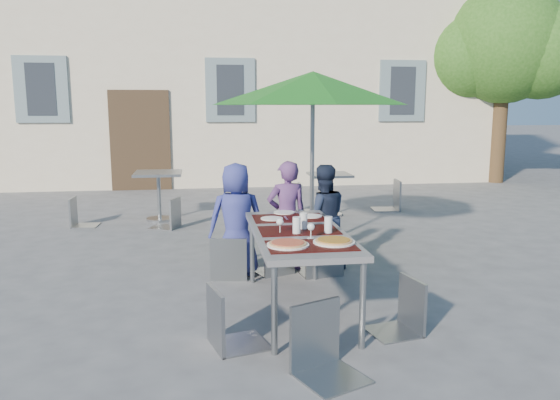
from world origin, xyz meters
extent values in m
plane|color=#4E4E51|center=(0.00, 0.00, 0.00)|extent=(90.00, 90.00, 0.00)
cube|color=beige|center=(0.00, 11.50, 3.50)|extent=(13.00, 8.00, 7.00)
cube|color=#38291B|center=(-2.00, 7.47, 1.10)|extent=(1.30, 0.06, 2.20)
cube|color=slate|center=(-4.00, 7.47, 2.20)|extent=(1.10, 0.06, 1.40)
cube|color=#262B33|center=(-4.00, 7.45, 2.20)|extent=(0.60, 0.04, 1.10)
cube|color=slate|center=(0.00, 7.47, 2.20)|extent=(1.10, 0.06, 1.40)
cube|color=#262B33|center=(0.00, 7.45, 2.20)|extent=(0.60, 0.04, 1.10)
cube|color=slate|center=(4.00, 7.47, 2.20)|extent=(1.10, 0.06, 1.40)
cube|color=#262B33|center=(4.00, 7.45, 2.20)|extent=(0.60, 0.04, 1.10)
cylinder|color=#47331E|center=(6.50, 7.50, 1.40)|extent=(0.36, 0.36, 2.80)
sphere|color=#215115|center=(6.50, 7.50, 3.30)|extent=(2.80, 2.80, 2.80)
sphere|color=#215115|center=(5.70, 7.80, 3.00)|extent=(2.00, 2.00, 2.00)
sphere|color=#215115|center=(7.20, 7.10, 3.10)|extent=(2.20, 2.20, 2.20)
sphere|color=#215115|center=(6.70, 8.10, 3.80)|extent=(1.80, 1.80, 1.80)
cube|color=#46474B|center=(0.16, -0.23, 0.72)|extent=(0.80, 1.85, 0.05)
cylinder|color=gray|center=(-0.18, -1.10, 0.35)|extent=(0.05, 0.05, 0.70)
cylinder|color=gray|center=(0.50, -1.10, 0.35)|extent=(0.05, 0.05, 0.70)
cylinder|color=gray|center=(-0.18, 0.63, 0.35)|extent=(0.05, 0.05, 0.70)
cylinder|color=gray|center=(0.50, 0.63, 0.35)|extent=(0.05, 0.05, 0.70)
cube|color=black|center=(0.16, -0.78, 0.75)|extent=(0.70, 0.42, 0.01)
cube|color=black|center=(0.16, -0.23, 0.75)|extent=(0.70, 0.42, 0.01)
cube|color=black|center=(0.16, 0.32, 0.75)|extent=(0.70, 0.42, 0.01)
cylinder|color=white|center=(-0.03, -0.76, 0.76)|extent=(0.34, 0.34, 0.01)
cylinder|color=tan|center=(-0.03, -0.76, 0.77)|extent=(0.30, 0.30, 0.01)
cylinder|color=#9D290F|center=(-0.03, -0.76, 0.78)|extent=(0.26, 0.26, 0.01)
cylinder|color=white|center=(0.36, -0.73, 0.76)|extent=(0.34, 0.34, 0.01)
cylinder|color=tan|center=(0.36, -0.73, 0.77)|extent=(0.30, 0.30, 0.01)
cylinder|color=#8A3B09|center=(0.36, -0.73, 0.78)|extent=(0.26, 0.26, 0.01)
cylinder|color=silver|center=(0.12, -0.35, 0.82)|extent=(0.07, 0.07, 0.15)
cylinder|color=silver|center=(0.21, -0.19, 0.82)|extent=(0.07, 0.07, 0.15)
cylinder|color=silver|center=(0.40, -0.37, 0.82)|extent=(0.07, 0.07, 0.15)
cylinder|color=silver|center=(-0.02, -0.30, 0.75)|extent=(0.06, 0.06, 0.00)
cylinder|color=silver|center=(-0.02, -0.30, 0.79)|extent=(0.01, 0.01, 0.08)
sphere|color=silver|center=(-0.02, -0.30, 0.85)|extent=(0.06, 0.06, 0.06)
cylinder|color=silver|center=(0.21, -0.54, 0.75)|extent=(0.06, 0.06, 0.00)
cylinder|color=silver|center=(0.21, -0.54, 0.79)|extent=(0.01, 0.01, 0.08)
sphere|color=silver|center=(0.21, -0.54, 0.85)|extent=(0.06, 0.06, 0.06)
cylinder|color=white|center=(-0.02, 0.28, 0.76)|extent=(0.22, 0.22, 0.01)
cube|color=#AEB2B6|center=(0.12, 0.28, 0.76)|extent=(0.02, 0.18, 0.00)
cylinder|color=white|center=(0.39, 0.35, 0.76)|extent=(0.22, 0.22, 0.01)
cube|color=#AEB2B6|center=(0.53, 0.35, 0.76)|extent=(0.02, 0.18, 0.00)
cylinder|color=white|center=(0.15, 0.57, 0.76)|extent=(0.22, 0.22, 0.01)
cube|color=#AEB2B6|center=(0.29, 0.57, 0.76)|extent=(0.02, 0.18, 0.00)
imported|color=navy|center=(-0.32, 0.94, 0.63)|extent=(0.64, 0.44, 1.25)
imported|color=#563368|center=(0.25, 1.01, 0.63)|extent=(0.49, 0.35, 1.25)
imported|color=#1A233A|center=(0.67, 1.04, 0.60)|extent=(0.59, 0.35, 1.20)
cube|color=gray|center=(-0.40, 0.90, 0.42)|extent=(0.45, 0.45, 0.03)
cube|color=gray|center=(-0.43, 0.71, 0.65)|extent=(0.39, 0.09, 0.47)
cylinder|color=gray|center=(-0.21, 1.04, 0.21)|extent=(0.02, 0.02, 0.41)
cylinder|color=gray|center=(-0.54, 1.09, 0.21)|extent=(0.02, 0.02, 0.41)
cylinder|color=gray|center=(-0.26, 0.70, 0.21)|extent=(0.02, 0.02, 0.41)
cylinder|color=gray|center=(-0.59, 0.76, 0.21)|extent=(0.02, 0.02, 0.41)
cube|color=gray|center=(0.07, 0.97, 0.40)|extent=(0.48, 0.48, 0.03)
cube|color=gray|center=(0.14, 0.80, 0.62)|extent=(0.36, 0.16, 0.44)
cylinder|color=gray|center=(0.17, 1.17, 0.19)|extent=(0.02, 0.02, 0.39)
cylinder|color=gray|center=(-0.13, 1.06, 0.19)|extent=(0.02, 0.02, 0.39)
cylinder|color=gray|center=(0.28, 0.88, 0.19)|extent=(0.02, 0.02, 0.39)
cylinder|color=gray|center=(-0.02, 0.76, 0.19)|extent=(0.02, 0.02, 0.39)
cube|color=gray|center=(0.58, 0.88, 0.47)|extent=(0.50, 0.50, 0.03)
cube|color=gray|center=(0.61, 0.67, 0.73)|extent=(0.44, 0.10, 0.52)
cylinder|color=gray|center=(0.74, 1.09, 0.23)|extent=(0.02, 0.02, 0.46)
cylinder|color=gray|center=(0.37, 1.03, 0.23)|extent=(0.02, 0.02, 0.46)
cylinder|color=gray|center=(0.80, 0.72, 0.23)|extent=(0.02, 0.02, 0.46)
cylinder|color=gray|center=(0.42, 0.66, 0.23)|extent=(0.02, 0.02, 0.46)
cube|color=gray|center=(-0.43, -0.89, 0.43)|extent=(0.49, 0.49, 0.03)
cube|color=gray|center=(-0.61, -0.94, 0.67)|extent=(0.13, 0.40, 0.48)
cylinder|color=gray|center=(-0.22, -1.01, 0.21)|extent=(0.02, 0.02, 0.42)
cylinder|color=gray|center=(-0.31, -0.68, 0.21)|extent=(0.02, 0.02, 0.42)
cylinder|color=gray|center=(-0.55, -1.10, 0.21)|extent=(0.02, 0.02, 0.42)
cylinder|color=gray|center=(-0.64, -0.77, 0.21)|extent=(0.02, 0.02, 0.42)
cube|color=gray|center=(0.84, -0.85, 0.40)|extent=(0.45, 0.45, 0.03)
cube|color=gray|center=(1.01, -0.81, 0.63)|extent=(0.10, 0.38, 0.45)
cylinder|color=gray|center=(0.65, -0.72, 0.20)|extent=(0.02, 0.02, 0.40)
cylinder|color=gray|center=(0.71, -1.04, 0.20)|extent=(0.02, 0.02, 0.40)
cylinder|color=gray|center=(0.96, -0.65, 0.20)|extent=(0.02, 0.02, 0.40)
cylinder|color=gray|center=(1.03, -0.97, 0.20)|extent=(0.02, 0.02, 0.40)
cube|color=gray|center=(0.16, -1.53, 0.45)|extent=(0.55, 0.55, 0.03)
cube|color=gray|center=(0.08, -1.35, 0.69)|extent=(0.39, 0.19, 0.50)
cylinder|color=gray|center=(0.06, -1.76, 0.22)|extent=(0.02, 0.02, 0.44)
cylinder|color=gray|center=(0.39, -1.62, 0.22)|extent=(0.02, 0.02, 0.44)
cylinder|color=gray|center=(-0.08, -1.44, 0.22)|extent=(0.02, 0.02, 0.44)
cylinder|color=gray|center=(0.25, -1.29, 0.22)|extent=(0.02, 0.02, 0.44)
cylinder|color=#AEB2B6|center=(0.72, 1.93, 0.05)|extent=(0.50, 0.50, 0.09)
cylinder|color=gray|center=(0.72, 1.93, 1.06)|extent=(0.06, 0.06, 2.12)
cone|color=#166718|center=(0.72, 1.93, 2.07)|extent=(2.53, 2.53, 0.41)
cylinder|color=#AEB2B6|center=(-1.38, 4.03, 0.02)|extent=(0.44, 0.44, 0.04)
cylinder|color=gray|center=(-1.38, 4.03, 0.37)|extent=(0.06, 0.06, 0.75)
cube|color=gray|center=(-1.38, 4.03, 0.78)|extent=(0.75, 0.75, 0.04)
cube|color=gray|center=(-2.50, 3.77, 0.41)|extent=(0.40, 0.40, 0.03)
cube|color=gray|center=(-2.68, 3.78, 0.63)|extent=(0.05, 0.38, 0.45)
cylinder|color=gray|center=(-2.34, 3.60, 0.20)|extent=(0.02, 0.02, 0.40)
cylinder|color=gray|center=(-2.33, 3.92, 0.20)|extent=(0.02, 0.02, 0.40)
cylinder|color=gray|center=(-2.67, 3.62, 0.20)|extent=(0.02, 0.02, 0.40)
cylinder|color=gray|center=(-2.65, 3.94, 0.20)|extent=(0.02, 0.02, 0.40)
cube|color=gray|center=(-1.27, 3.47, 0.42)|extent=(0.50, 0.50, 0.03)
cube|color=gray|center=(-1.10, 3.40, 0.65)|extent=(0.16, 0.37, 0.46)
cylinder|color=gray|center=(-1.37, 3.68, 0.20)|extent=(0.02, 0.02, 0.41)
cylinder|color=gray|center=(-1.48, 3.37, 0.20)|extent=(0.02, 0.02, 0.41)
cylinder|color=gray|center=(-1.05, 3.57, 0.20)|extent=(0.02, 0.02, 0.41)
cylinder|color=gray|center=(-1.17, 3.25, 0.20)|extent=(0.02, 0.02, 0.41)
cylinder|color=#AEB2B6|center=(1.46, 4.01, 0.02)|extent=(0.44, 0.44, 0.04)
cylinder|color=gray|center=(1.46, 4.01, 0.34)|extent=(0.06, 0.06, 0.68)
cube|color=gray|center=(1.46, 4.01, 0.71)|extent=(0.68, 0.68, 0.04)
cube|color=#91969C|center=(1.23, 4.39, 0.46)|extent=(0.45, 0.45, 0.03)
cube|color=#91969C|center=(1.02, 4.41, 0.71)|extent=(0.06, 0.43, 0.51)
cylinder|color=#91969C|center=(1.40, 4.20, 0.22)|extent=(0.02, 0.02, 0.45)
cylinder|color=#91969C|center=(1.42, 4.57, 0.22)|extent=(0.02, 0.02, 0.45)
cylinder|color=#91969C|center=(1.03, 4.22, 0.22)|extent=(0.02, 0.02, 0.45)
cylinder|color=#91969C|center=(1.06, 4.59, 0.22)|extent=(0.02, 0.02, 0.45)
cube|color=gray|center=(2.59, 4.39, 0.49)|extent=(0.50, 0.50, 0.03)
cube|color=gray|center=(2.80, 4.37, 0.76)|extent=(0.08, 0.45, 0.54)
cylinder|color=gray|center=(2.41, 4.60, 0.24)|extent=(0.02, 0.02, 0.48)
cylinder|color=gray|center=(2.37, 4.21, 0.24)|extent=(0.02, 0.02, 0.48)
cylinder|color=gray|center=(2.80, 4.56, 0.24)|extent=(0.02, 0.02, 0.48)
cylinder|color=gray|center=(2.76, 4.18, 0.24)|extent=(0.02, 0.02, 0.48)
camera|label=1|loc=(-0.70, -4.92, 1.85)|focal=35.00mm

